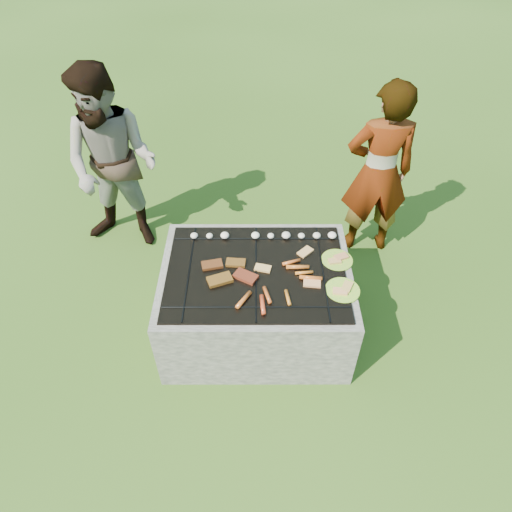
{
  "coord_description": "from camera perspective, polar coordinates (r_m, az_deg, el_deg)",
  "views": [
    {
      "loc": [
        -0.0,
        -2.15,
        2.81
      ],
      "look_at": [
        0.0,
        0.05,
        0.7
      ],
      "focal_mm": 32.0,
      "sensor_mm": 36.0,
      "label": 1
    }
  ],
  "objects": [
    {
      "name": "sausages",
      "position": [
        2.97,
        3.26,
        -3.61
      ],
      "size": [
        0.57,
        0.49,
        0.03
      ],
      "color": "#C75A20",
      "rests_on": "fire_pit"
    },
    {
      "name": "plate_far",
      "position": [
        3.2,
        10.11,
        -0.49
      ],
      "size": [
        0.26,
        0.26,
        0.03
      ],
      "color": "yellow",
      "rests_on": "fire_pit"
    },
    {
      "name": "pork_slabs",
      "position": [
        3.05,
        -3.48,
        -2.05
      ],
      "size": [
        0.4,
        0.27,
        0.02
      ],
      "color": "brown",
      "rests_on": "fire_pit"
    },
    {
      "name": "fire_pit",
      "position": [
        3.32,
        0.0,
        -5.81
      ],
      "size": [
        1.3,
        1.0,
        0.62
      ],
      "color": "gray",
      "rests_on": "ground"
    },
    {
      "name": "mushrooms",
      "position": [
        3.3,
        1.66,
        2.59
      ],
      "size": [
        1.06,
        0.06,
        0.04
      ],
      "color": "beige",
      "rests_on": "fire_pit"
    },
    {
      "name": "bread_on_grate",
      "position": [
        3.09,
        4.81,
        -1.46
      ],
      "size": [
        0.44,
        0.4,
        0.02
      ],
      "color": "#EEDB79",
      "rests_on": "fire_pit"
    },
    {
      "name": "cook",
      "position": [
        3.83,
        15.02,
        10.01
      ],
      "size": [
        0.56,
        0.37,
        1.53
      ],
      "primitive_type": "imported",
      "rotation": [
        0.0,
        0.0,
        3.15
      ],
      "color": "gray",
      "rests_on": "ground"
    },
    {
      "name": "lawn",
      "position": [
        3.54,
        0.0,
        -8.76
      ],
      "size": [
        60.0,
        60.0,
        0.0
      ],
      "primitive_type": "plane",
      "color": "#254511",
      "rests_on": "ground"
    },
    {
      "name": "plate_near",
      "position": [
        3.01,
        10.78,
        -4.21
      ],
      "size": [
        0.26,
        0.26,
        0.03
      ],
      "color": "yellow",
      "rests_on": "fire_pit"
    },
    {
      "name": "bystander",
      "position": [
        3.92,
        -17.42,
        10.84
      ],
      "size": [
        0.88,
        0.75,
        1.6
      ],
      "primitive_type": "imported",
      "rotation": [
        0.0,
        0.0,
        -0.2
      ],
      "color": "gray",
      "rests_on": "ground"
    }
  ]
}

